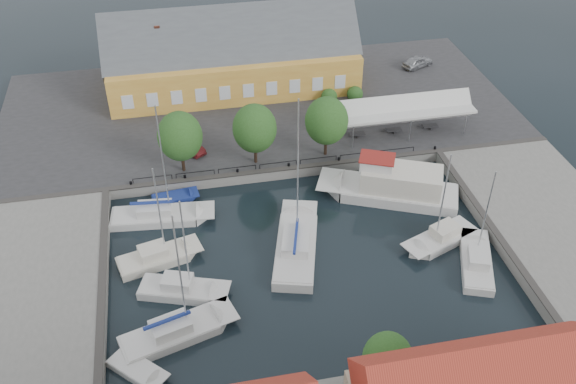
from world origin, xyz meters
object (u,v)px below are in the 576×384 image
(warehouse, at_px, (227,59))
(west_boat_d, at_px, (176,333))
(car_red, at_px, (190,146))
(launch_nw, at_px, (175,199))
(car_silver, at_px, (418,62))
(center_sailboat, at_px, (296,247))
(trawler, at_px, (393,188))
(west_boat_a, at_px, (160,217))
(east_boat_c, at_px, (476,264))
(tent_canopy, at_px, (405,110))
(west_boat_b, at_px, (158,259))
(west_boat_c, at_px, (182,291))
(east_boat_b, at_px, (441,240))
(launch_sw, at_px, (138,371))

(warehouse, height_order, west_boat_d, west_boat_d)
(car_red, height_order, launch_nw, car_red)
(car_silver, relative_size, car_red, 1.10)
(center_sailboat, relative_size, trawler, 1.08)
(center_sailboat, xyz_separation_m, west_boat_a, (-11.06, 6.41, -0.09))
(car_red, bearing_deg, east_boat_c, -75.73)
(east_boat_c, relative_size, west_boat_d, 0.83)
(west_boat_d, bearing_deg, launch_nw, 87.06)
(east_boat_c, xyz_separation_m, launch_nw, (-23.64, 13.82, -0.17))
(trawler, relative_size, launch_nw, 3.00)
(car_red, relative_size, east_boat_c, 0.39)
(tent_canopy, distance_m, center_sailboat, 20.93)
(warehouse, distance_m, west_boat_b, 29.45)
(car_silver, xyz_separation_m, west_boat_b, (-32.91, -27.87, -1.44))
(car_red, xyz_separation_m, trawler, (17.95, -10.03, -0.60))
(trawler, bearing_deg, west_boat_a, 177.43)
(car_silver, bearing_deg, west_boat_a, 100.57)
(car_red, bearing_deg, west_boat_a, -143.50)
(car_silver, distance_m, west_boat_a, 39.50)
(car_silver, height_order, west_boat_c, west_boat_c)
(tent_canopy, relative_size, east_boat_b, 1.41)
(center_sailboat, height_order, trawler, center_sailboat)
(west_boat_c, bearing_deg, center_sailboat, 17.71)
(west_boat_d, bearing_deg, east_boat_c, 5.84)
(east_boat_b, bearing_deg, west_boat_a, 161.47)
(east_boat_c, bearing_deg, west_boat_c, 175.95)
(west_boat_c, bearing_deg, launch_sw, -117.34)
(center_sailboat, xyz_separation_m, west_boat_c, (-9.76, -3.12, -0.10))
(trawler, bearing_deg, car_silver, 64.63)
(car_red, height_order, west_boat_d, west_boat_d)
(center_sailboat, xyz_separation_m, launch_sw, (-13.30, -9.96, -0.27))
(tent_canopy, relative_size, car_silver, 3.38)
(west_boat_d, relative_size, launch_nw, 2.60)
(car_red, distance_m, east_boat_b, 26.19)
(center_sailboat, distance_m, trawler, 11.72)
(east_boat_b, distance_m, east_boat_c, 3.74)
(center_sailboat, distance_m, launch_nw, 13.19)
(east_boat_b, bearing_deg, east_boat_c, -63.71)
(trawler, relative_size, east_boat_b, 1.35)
(warehouse, xyz_separation_m, trawler, (12.41, -23.09, -3.41))
(car_silver, height_order, trawler, trawler)
(car_silver, relative_size, west_boat_a, 0.34)
(east_boat_b, height_order, launch_sw, east_boat_b)
(car_silver, bearing_deg, trawler, 130.61)
(car_silver, distance_m, trawler, 25.87)
(launch_nw, bearing_deg, west_boat_d, -92.94)
(car_red, distance_m, launch_nw, 6.93)
(trawler, bearing_deg, east_boat_c, -70.33)
(west_boat_c, bearing_deg, west_boat_b, 112.81)
(west_boat_d, distance_m, launch_nw, 16.35)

